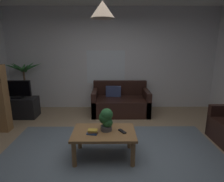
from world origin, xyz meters
name	(u,v)px	position (x,y,z in m)	size (l,w,h in m)	color
floor	(112,160)	(0.00, 0.00, -0.01)	(5.75, 5.15, 0.02)	#9E8466
rug	(112,167)	(0.00, -0.20, 0.00)	(3.73, 2.83, 0.01)	slate
wall_back	(111,60)	(0.00, 2.61, 1.38)	(5.87, 0.06, 2.76)	silver
window_pane	(106,67)	(-0.16, 2.57, 1.17)	(1.06, 0.01, 0.91)	white
couch_under_window	(120,103)	(0.23, 2.09, 0.27)	(1.46, 0.86, 0.82)	black
coffee_table	(104,136)	(-0.13, 0.08, 0.37)	(0.99, 0.64, 0.44)	olive
book_on_table_0	(92,133)	(-0.31, 0.00, 0.46)	(0.16, 0.12, 0.02)	#2D4C8C
book_on_table_1	(93,131)	(-0.29, 0.01, 0.48)	(0.15, 0.10, 0.02)	#99663F
book_on_table_2	(93,131)	(-0.30, 0.00, 0.50)	(0.15, 0.09, 0.02)	gold
remote_on_table_0	(122,131)	(0.16, 0.05, 0.46)	(0.05, 0.16, 0.02)	black
potted_plant_on_table	(106,119)	(-0.09, 0.12, 0.64)	(0.23, 0.21, 0.37)	#4C4C51
tv_stand	(19,107)	(-2.32, 1.83, 0.25)	(0.90, 0.44, 0.50)	black
tv	(16,89)	(-2.32, 1.80, 0.73)	(0.70, 0.16, 0.44)	black
potted_palm_corner	(25,86)	(-2.34, 2.31, 0.69)	(0.99, 0.84, 1.41)	beige
pendant_lamp	(103,9)	(-0.13, 0.08, 2.25)	(0.33, 0.33, 0.62)	black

